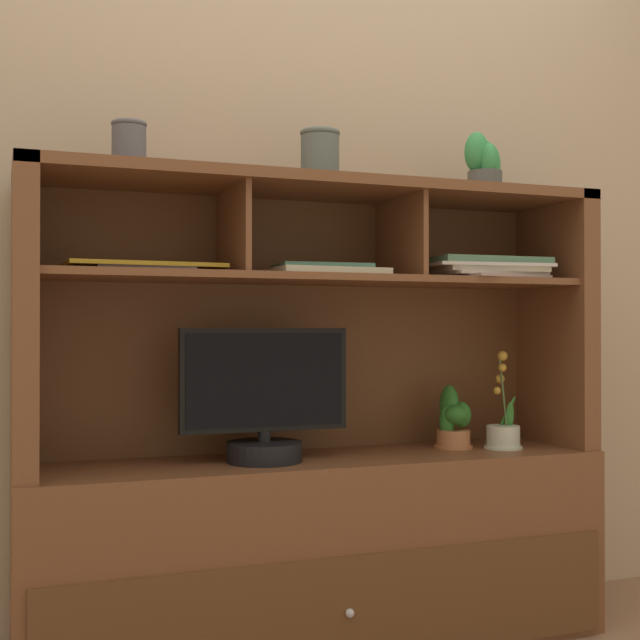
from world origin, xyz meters
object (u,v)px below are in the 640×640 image
object	(u,v)px
magazine_stack_left	(143,267)
accent_vase	(320,156)
potted_orchid	(503,431)
potted_fern	(453,421)
media_console	(319,499)
magazine_stack_right	(488,268)
ceramic_vase	(129,146)
potted_succulent	(484,165)
magazine_stack_centre	(324,271)
tv_monitor	(265,405)

from	to	relation	value
magazine_stack_left	accent_vase	bearing A→B (deg)	-0.88
potted_orchid	potted_fern	distance (m)	0.15
magazine_stack_left	media_console	bearing A→B (deg)	-0.11
media_console	magazine_stack_left	world-z (taller)	media_console
potted_fern	accent_vase	distance (m)	0.91
magazine_stack_right	ceramic_vase	world-z (taller)	ceramic_vase
potted_succulent	accent_vase	bearing A→B (deg)	179.20
potted_fern	magazine_stack_left	bearing A→B (deg)	-178.64
magazine_stack_left	ceramic_vase	world-z (taller)	ceramic_vase
magazine_stack_centre	ceramic_vase	distance (m)	0.63
tv_monitor	ceramic_vase	distance (m)	0.79
magazine_stack_left	accent_vase	xyz separation A→B (m)	(0.50, -0.01, 0.33)
potted_orchid	ceramic_vase	distance (m)	1.38
tv_monitor	accent_vase	size ratio (longest dim) A/B	3.17
potted_orchid	potted_fern	size ratio (longest dim) A/B	1.56
magazine_stack_left	accent_vase	size ratio (longest dim) A/B	2.76
tv_monitor	magazine_stack_left	bearing A→B (deg)	173.40
media_console	potted_fern	size ratio (longest dim) A/B	8.67
tv_monitor	media_console	bearing A→B (deg)	11.91
potted_fern	accent_vase	world-z (taller)	accent_vase
accent_vase	magazine_stack_left	bearing A→B (deg)	179.12
potted_orchid	magazine_stack_right	bearing A→B (deg)	179.18
media_console	potted_succulent	xyz separation A→B (m)	(0.54, -0.01, 1.00)
potted_fern	magazine_stack_right	bearing A→B (deg)	-41.68
tv_monitor	magazine_stack_left	world-z (taller)	magazine_stack_left
tv_monitor	potted_fern	size ratio (longest dim) A/B	2.48
potted_orchid	potted_succulent	xyz separation A→B (m)	(-0.05, 0.03, 0.82)
potted_fern	tv_monitor	bearing A→B (deg)	-174.48
media_console	ceramic_vase	distance (m)	1.12
ceramic_vase	accent_vase	xyz separation A→B (m)	(0.54, -0.00, 0.01)
media_console	potted_succulent	size ratio (longest dim) A/B	8.88
magazine_stack_centre	magazine_stack_right	distance (m)	0.53
accent_vase	potted_orchid	bearing A→B (deg)	-4.08
media_console	potted_succulent	world-z (taller)	potted_succulent
accent_vase	magazine_stack_right	bearing A→B (deg)	-4.40
potted_orchid	potted_succulent	bearing A→B (deg)	143.39
potted_orchid	magazine_stack_centre	world-z (taller)	magazine_stack_centre
media_console	ceramic_vase	bearing A→B (deg)	-179.60
potted_orchid	accent_vase	world-z (taller)	accent_vase
potted_orchid	magazine_stack_left	bearing A→B (deg)	177.40
ceramic_vase	magazine_stack_left	bearing A→B (deg)	7.16
tv_monitor	magazine_stack_centre	distance (m)	0.42
magazine_stack_centre	tv_monitor	bearing A→B (deg)	-174.39
potted_succulent	ceramic_vase	size ratio (longest dim) A/B	1.46
tv_monitor	potted_orchid	xyz separation A→B (m)	(0.76, -0.01, -0.10)
magazine_stack_centre	accent_vase	bearing A→B (deg)	116.95
accent_vase	potted_fern	bearing A→B (deg)	3.85
potted_fern	magazine_stack_centre	world-z (taller)	magazine_stack_centre
magazine_stack_centre	accent_vase	distance (m)	0.33
potted_fern	magazine_stack_centre	distance (m)	0.64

